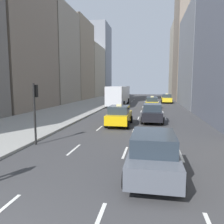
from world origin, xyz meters
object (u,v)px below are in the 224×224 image
taxi_second (167,98)px  sedan_black_near (153,153)px  city_bus (119,95)px  taxi_third (152,103)px  sedan_silver_behind (152,113)px  taxi_lead (119,115)px  traffic_light_pole (35,104)px

taxi_second → sedan_black_near: 35.22m
taxi_second → city_bus: (-8.41, -6.37, 0.91)m
taxi_second → taxi_third: (-2.80, -10.55, 0.00)m
sedan_silver_behind → city_bus: size_ratio=0.40×
taxi_second → city_bus: 10.59m
taxi_lead → sedan_silver_behind: (2.80, 2.31, 0.01)m
sedan_black_near → traffic_light_pole: (-6.75, 3.27, 1.54)m
taxi_second → sedan_silver_behind: 22.85m
city_bus → traffic_light_pole: 25.50m
taxi_third → sedan_black_near: 24.56m
city_bus → sedan_silver_behind: bearing=-71.0°
city_bus → taxi_lead: bearing=-81.4°
sedan_silver_behind → taxi_second: bearing=83.0°
sedan_silver_behind → traffic_light_pole: bearing=-126.4°
taxi_third → sedan_black_near: bearing=-90.0°
taxi_third → taxi_second: bearing=75.1°
taxi_lead → sedan_black_near: size_ratio=0.96×
taxi_third → sedan_silver_behind: bearing=-90.0°
taxi_lead → traffic_light_pole: traffic_light_pole is taller
taxi_second → taxi_third: size_ratio=1.00×
taxi_second → taxi_third: 10.91m
taxi_lead → traffic_light_pole: (-3.95, -6.84, 1.53)m
taxi_lead → sedan_silver_behind: bearing=39.6°
taxi_second → sedan_black_near: taxi_second is taller
sedan_silver_behind → traffic_light_pole: size_ratio=1.30×
taxi_lead → traffic_light_pole: size_ratio=1.22×
city_bus → traffic_light_pole: size_ratio=3.23×
taxi_lead → city_bus: 18.85m
traffic_light_pole → city_bus: bearing=87.4°
taxi_third → city_bus: size_ratio=0.38×
sedan_black_near → city_bus: city_bus is taller
sedan_silver_behind → taxi_lead: bearing=-140.4°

